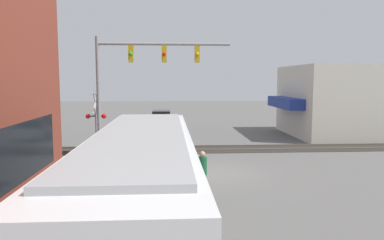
{
  "coord_description": "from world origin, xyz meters",
  "views": [
    {
      "loc": [
        -17.09,
        2.07,
        4.36
      ],
      "look_at": [
        5.29,
        0.7,
        1.95
      ],
      "focal_mm": 35.0,
      "sensor_mm": 36.0,
      "label": 1
    }
  ],
  "objects_px": {
    "city_bus": "(142,183)",
    "parked_car_red": "(161,119)",
    "parked_car_white": "(160,128)",
    "crossing_signal": "(96,116)",
    "pedestrian_near_bus": "(202,174)"
  },
  "relations": [
    {
      "from": "crossing_signal",
      "to": "pedestrian_near_bus",
      "type": "relative_size",
      "value": 2.19
    },
    {
      "from": "parked_car_white",
      "to": "parked_car_red",
      "type": "xyz_separation_m",
      "value": [
        6.38,
        -0.0,
        -0.01
      ]
    },
    {
      "from": "city_bus",
      "to": "parked_car_white",
      "type": "bearing_deg",
      "value": -0.0
    },
    {
      "from": "crossing_signal",
      "to": "parked_car_red",
      "type": "relative_size",
      "value": 0.9
    },
    {
      "from": "city_bus",
      "to": "parked_car_red",
      "type": "distance_m",
      "value": 25.5
    },
    {
      "from": "parked_car_white",
      "to": "crossing_signal",
      "type": "bearing_deg",
      "value": 154.19
    },
    {
      "from": "crossing_signal",
      "to": "parked_car_red",
      "type": "height_order",
      "value": "crossing_signal"
    },
    {
      "from": "city_bus",
      "to": "crossing_signal",
      "type": "height_order",
      "value": "crossing_signal"
    },
    {
      "from": "city_bus",
      "to": "crossing_signal",
      "type": "bearing_deg",
      "value": 16.02
    },
    {
      "from": "city_bus",
      "to": "crossing_signal",
      "type": "xyz_separation_m",
      "value": [
        11.98,
        3.44,
        0.61
      ]
    },
    {
      "from": "parked_car_white",
      "to": "pedestrian_near_bus",
      "type": "height_order",
      "value": "pedestrian_near_bus"
    },
    {
      "from": "parked_car_red",
      "to": "city_bus",
      "type": "bearing_deg",
      "value": 180.0
    },
    {
      "from": "city_bus",
      "to": "parked_car_red",
      "type": "height_order",
      "value": "city_bus"
    },
    {
      "from": "city_bus",
      "to": "crossing_signal",
      "type": "distance_m",
      "value": 12.48
    },
    {
      "from": "crossing_signal",
      "to": "parked_car_white",
      "type": "height_order",
      "value": "crossing_signal"
    }
  ]
}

